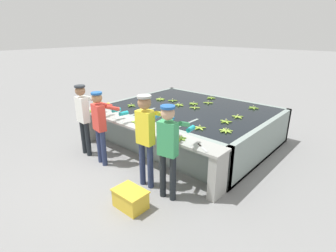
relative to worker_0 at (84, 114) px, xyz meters
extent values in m
plane|color=gray|center=(1.28, 0.30, -1.00)|extent=(80.00, 80.00, 0.00)
cube|color=gray|center=(1.28, 2.32, -0.97)|extent=(4.04, 3.14, 0.06)
cube|color=gray|center=(1.28, 0.81, -0.55)|extent=(4.04, 0.12, 0.88)
cube|color=gray|center=(1.28, 3.83, -0.55)|extent=(4.04, 0.12, 0.88)
cube|color=gray|center=(-0.68, 2.32, -0.55)|extent=(0.12, 3.14, 0.88)
cube|color=gray|center=(3.24, 2.32, -0.55)|extent=(0.12, 3.14, 0.88)
cube|color=black|center=(1.28, 2.32, -0.53)|extent=(3.80, 2.90, 0.82)
cube|color=gray|center=(0.61, 1.27, -0.55)|extent=(0.06, 0.80, 0.88)
cube|color=gray|center=(1.95, 1.27, -0.55)|extent=(0.06, 0.80, 0.88)
cube|color=#9E9E99|center=(1.28, 0.52, -0.14)|extent=(4.04, 0.45, 0.05)
cube|color=#9E9E99|center=(-0.64, 0.52, -0.58)|extent=(0.16, 0.41, 0.83)
cube|color=#9E9E99|center=(3.20, 0.52, -0.58)|extent=(0.16, 0.41, 0.83)
cylinder|color=#1E2328|center=(-0.10, -0.03, -0.59)|extent=(0.11, 0.11, 0.81)
cylinder|color=#1E2328|center=(0.10, -0.04, -0.59)|extent=(0.11, 0.11, 0.81)
cube|color=white|center=(0.00, -0.03, 0.10)|extent=(0.33, 0.18, 0.57)
sphere|color=#896042|center=(0.00, -0.03, 0.53)|extent=(0.22, 0.22, 0.22)
cylinder|color=#282D33|center=(0.00, -0.03, 0.63)|extent=(0.23, 0.23, 0.04)
cylinder|color=white|center=(-0.15, 0.22, 0.30)|extent=(0.09, 0.31, 0.18)
cylinder|color=gold|center=(-0.14, 0.47, 0.14)|extent=(0.09, 0.20, 0.08)
cylinder|color=white|center=(0.17, 0.21, 0.30)|extent=(0.09, 0.31, 0.18)
cylinder|color=gold|center=(0.18, 0.46, 0.14)|extent=(0.09, 0.20, 0.08)
cylinder|color=navy|center=(0.57, -0.05, -0.60)|extent=(0.11, 0.11, 0.79)
cylinder|color=navy|center=(0.77, -0.08, -0.60)|extent=(0.11, 0.11, 0.79)
cube|color=#DB3D33|center=(0.67, -0.07, 0.07)|extent=(0.34, 0.22, 0.56)
sphere|color=#9E704C|center=(0.67, -0.07, 0.48)|extent=(0.21, 0.21, 0.21)
cylinder|color=#1E5199|center=(0.67, -0.07, 0.58)|extent=(0.22, 0.22, 0.04)
cylinder|color=#DB3D33|center=(0.55, 0.20, 0.26)|extent=(0.13, 0.32, 0.18)
cylinder|color=#1EA3AD|center=(0.59, 0.45, 0.10)|extent=(0.11, 0.21, 0.08)
cylinder|color=#DB3D33|center=(0.86, 0.15, 0.26)|extent=(0.13, 0.32, 0.18)
cylinder|color=#1EA3AD|center=(0.91, 0.40, 0.10)|extent=(0.11, 0.21, 0.08)
cylinder|color=navy|center=(1.92, -0.05, -0.57)|extent=(0.11, 0.11, 0.86)
cylinder|color=navy|center=(2.12, -0.03, -0.57)|extent=(0.11, 0.11, 0.86)
cube|color=yellow|center=(2.02, -0.04, 0.17)|extent=(0.33, 0.19, 0.61)
sphere|color=#9E704C|center=(2.02, -0.04, 0.62)|extent=(0.23, 0.23, 0.23)
cylinder|color=#9E9E99|center=(2.02, -0.04, 0.73)|extent=(0.24, 0.24, 0.04)
cylinder|color=yellow|center=(1.85, 0.20, 0.39)|extent=(0.10, 0.31, 0.18)
cylinder|color=teal|center=(1.83, 0.45, 0.22)|extent=(0.10, 0.21, 0.08)
cylinder|color=yellow|center=(2.17, 0.22, 0.39)|extent=(0.10, 0.31, 0.18)
cylinder|color=teal|center=(2.15, 0.47, 0.22)|extent=(0.10, 0.21, 0.08)
cylinder|color=#1E2328|center=(2.48, -0.08, -0.58)|extent=(0.11, 0.11, 0.82)
cylinder|color=#1E2328|center=(2.67, -0.05, -0.58)|extent=(0.11, 0.11, 0.82)
cube|color=#38995B|center=(2.57, -0.07, 0.12)|extent=(0.34, 0.22, 0.58)
sphere|color=tan|center=(2.57, -0.07, 0.55)|extent=(0.22, 0.22, 0.22)
cylinder|color=#1E5199|center=(2.57, -0.07, 0.65)|extent=(0.23, 0.23, 0.04)
cylinder|color=#38995B|center=(2.37, 0.15, 0.33)|extent=(0.13, 0.32, 0.18)
cylinder|color=#1EA3AD|center=(2.33, 0.40, 0.16)|extent=(0.12, 0.21, 0.08)
cylinder|color=#38995B|center=(2.69, 0.21, 0.33)|extent=(0.13, 0.32, 0.18)
cylinder|color=#1EA3AD|center=(2.65, 0.45, 0.16)|extent=(0.12, 0.21, 0.08)
ellipsoid|color=#75A333|center=(2.54, 3.34, -0.10)|extent=(0.04, 0.17, 0.04)
ellipsoid|color=#75A333|center=(2.49, 3.31, -0.10)|extent=(0.17, 0.09, 0.04)
ellipsoid|color=#75A333|center=(2.51, 3.24, -0.10)|extent=(0.13, 0.16, 0.04)
ellipsoid|color=#75A333|center=(2.57, 3.25, -0.10)|extent=(0.13, 0.16, 0.04)
ellipsoid|color=#75A333|center=(2.59, 3.31, -0.10)|extent=(0.17, 0.09, 0.04)
cylinder|color=tan|center=(2.54, 3.29, -0.06)|extent=(0.03, 0.03, 0.04)
ellipsoid|color=#93BC3D|center=(1.45, 2.35, -0.10)|extent=(0.16, 0.12, 0.04)
ellipsoid|color=#93BC3D|center=(1.37, 2.37, -0.10)|extent=(0.12, 0.16, 0.04)
ellipsoid|color=#93BC3D|center=(1.35, 2.29, -0.10)|extent=(0.16, 0.12, 0.04)
ellipsoid|color=#93BC3D|center=(1.43, 2.27, -0.10)|extent=(0.12, 0.16, 0.04)
cylinder|color=tan|center=(1.40, 2.32, -0.06)|extent=(0.03, 0.03, 0.04)
ellipsoid|color=#7FAD33|center=(1.09, 2.61, -0.10)|extent=(0.17, 0.04, 0.04)
ellipsoid|color=#7FAD33|center=(1.12, 2.56, -0.10)|extent=(0.12, 0.16, 0.04)
ellipsoid|color=#7FAD33|center=(1.18, 2.56, -0.10)|extent=(0.12, 0.17, 0.04)
ellipsoid|color=#7FAD33|center=(1.20, 2.61, -0.10)|extent=(0.17, 0.04, 0.04)
ellipsoid|color=#7FAD33|center=(1.18, 2.66, -0.10)|extent=(0.12, 0.16, 0.04)
ellipsoid|color=#7FAD33|center=(1.12, 2.66, -0.10)|extent=(0.12, 0.17, 0.04)
cylinder|color=tan|center=(1.15, 2.61, -0.06)|extent=(0.03, 0.03, 0.04)
ellipsoid|color=#9EC642|center=(2.53, 2.35, -0.10)|extent=(0.17, 0.08, 0.04)
ellipsoid|color=#9EC642|center=(2.58, 2.30, -0.10)|extent=(0.05, 0.17, 0.04)
ellipsoid|color=#9EC642|center=(2.63, 2.34, -0.10)|extent=(0.17, 0.10, 0.04)
ellipsoid|color=#9EC642|center=(2.62, 2.40, -0.10)|extent=(0.14, 0.15, 0.04)
ellipsoid|color=#9EC642|center=(2.55, 2.41, -0.10)|extent=(0.12, 0.16, 0.04)
cylinder|color=tan|center=(2.58, 2.36, -0.06)|extent=(0.03, 0.03, 0.04)
ellipsoid|color=#8CB738|center=(2.53, 1.83, -0.10)|extent=(0.09, 0.17, 0.04)
ellipsoid|color=#8CB738|center=(2.59, 1.84, -0.10)|extent=(0.16, 0.13, 0.04)
ellipsoid|color=#8CB738|center=(2.59, 1.91, -0.10)|extent=(0.16, 0.13, 0.04)
ellipsoid|color=#8CB738|center=(2.53, 1.93, -0.10)|extent=(0.08, 0.17, 0.04)
ellipsoid|color=#8CB738|center=(2.49, 1.88, -0.10)|extent=(0.17, 0.04, 0.04)
cylinder|color=tan|center=(2.55, 1.88, -0.06)|extent=(0.03, 0.03, 0.04)
ellipsoid|color=#7FAD33|center=(1.21, 3.49, -0.10)|extent=(0.17, 0.10, 0.04)
ellipsoid|color=#7FAD33|center=(1.15, 3.52, -0.10)|extent=(0.05, 0.17, 0.04)
ellipsoid|color=#7FAD33|center=(1.10, 3.48, -0.10)|extent=(0.17, 0.07, 0.04)
ellipsoid|color=#7FAD33|center=(1.13, 3.42, -0.10)|extent=(0.12, 0.16, 0.04)
ellipsoid|color=#7FAD33|center=(1.19, 3.43, -0.10)|extent=(0.14, 0.15, 0.04)
cylinder|color=tan|center=(1.16, 3.47, -0.06)|extent=(0.03, 0.03, 0.04)
ellipsoid|color=#7FAD33|center=(0.54, 2.45, -0.10)|extent=(0.14, 0.15, 0.04)
ellipsoid|color=#7FAD33|center=(0.55, 2.53, -0.10)|extent=(0.15, 0.14, 0.04)
ellipsoid|color=#7FAD33|center=(0.47, 2.54, -0.10)|extent=(0.14, 0.15, 0.04)
ellipsoid|color=#7FAD33|center=(0.46, 2.46, -0.10)|extent=(0.15, 0.14, 0.04)
cylinder|color=tan|center=(0.50, 2.50, -0.06)|extent=(0.03, 0.03, 0.04)
ellipsoid|color=#9EC642|center=(2.31, 1.23, -0.10)|extent=(0.11, 0.17, 0.04)
ellipsoid|color=#9EC642|center=(2.28, 1.17, -0.10)|extent=(0.17, 0.06, 0.04)
ellipsoid|color=#9EC642|center=(2.33, 1.13, -0.10)|extent=(0.06, 0.17, 0.04)
ellipsoid|color=#9EC642|center=(2.39, 1.16, -0.10)|extent=(0.17, 0.11, 0.04)
ellipsoid|color=#9EC642|center=(2.38, 1.22, -0.10)|extent=(0.15, 0.15, 0.04)
cylinder|color=tan|center=(2.34, 1.18, -0.06)|extent=(0.03, 0.03, 0.04)
ellipsoid|color=#93BC3D|center=(1.17, 1.40, -0.10)|extent=(0.17, 0.11, 0.04)
ellipsoid|color=#93BC3D|center=(1.17, 1.35, -0.10)|extent=(0.17, 0.10, 0.04)
ellipsoid|color=#93BC3D|center=(1.20, 1.32, -0.10)|extent=(0.08, 0.17, 0.04)
ellipsoid|color=#93BC3D|center=(1.25, 1.33, -0.10)|extent=(0.13, 0.16, 0.04)
ellipsoid|color=#93BC3D|center=(1.27, 1.37, -0.10)|extent=(0.17, 0.04, 0.04)
ellipsoid|color=#93BC3D|center=(1.25, 1.42, -0.10)|extent=(0.14, 0.15, 0.04)
ellipsoid|color=#93BC3D|center=(1.20, 1.43, -0.10)|extent=(0.07, 0.17, 0.04)
cylinder|color=tan|center=(1.22, 1.38, -0.06)|extent=(0.03, 0.03, 0.04)
ellipsoid|color=#93BC3D|center=(2.87, 1.42, -0.10)|extent=(0.15, 0.14, 0.04)
ellipsoid|color=#93BC3D|center=(2.83, 1.44, -0.10)|extent=(0.04, 0.17, 0.04)
ellipsoid|color=#93BC3D|center=(2.78, 1.42, -0.10)|extent=(0.16, 0.13, 0.04)
ellipsoid|color=#93BC3D|center=(2.78, 1.37, -0.10)|extent=(0.17, 0.08, 0.04)
ellipsoid|color=#93BC3D|center=(2.81, 1.34, -0.10)|extent=(0.10, 0.17, 0.04)
ellipsoid|color=#93BC3D|center=(2.86, 1.34, -0.10)|extent=(0.11, 0.17, 0.04)
ellipsoid|color=#93BC3D|center=(2.88, 1.38, -0.10)|extent=(0.17, 0.07, 0.04)
cylinder|color=tan|center=(2.83, 1.39, -0.06)|extent=(0.03, 0.03, 0.04)
ellipsoid|color=#93BC3D|center=(0.89, 2.22, -0.10)|extent=(0.15, 0.14, 0.04)
ellipsoid|color=#93BC3D|center=(0.96, 2.21, -0.10)|extent=(0.11, 0.17, 0.04)
ellipsoid|color=#93BC3D|center=(0.99, 2.26, -0.10)|extent=(0.17, 0.06, 0.04)
ellipsoid|color=#93BC3D|center=(0.94, 2.31, -0.10)|extent=(0.06, 0.17, 0.04)
ellipsoid|color=#93BC3D|center=(0.88, 2.28, -0.10)|extent=(0.17, 0.11, 0.04)
cylinder|color=tan|center=(0.93, 2.26, -0.06)|extent=(0.03, 0.03, 0.04)
ellipsoid|color=#8CB738|center=(1.44, 2.99, -0.10)|extent=(0.16, 0.12, 0.04)
ellipsoid|color=#8CB738|center=(1.36, 3.00, -0.10)|extent=(0.12, 0.16, 0.04)
ellipsoid|color=#8CB738|center=(1.35, 2.93, -0.10)|extent=(0.16, 0.12, 0.04)
ellipsoid|color=#8CB738|center=(1.42, 2.91, -0.10)|extent=(0.12, 0.16, 0.04)
cylinder|color=tan|center=(1.39, 2.96, -0.06)|extent=(0.03, 0.03, 0.04)
ellipsoid|color=#75A333|center=(-0.04, 1.37, -0.10)|extent=(0.17, 0.06, 0.04)
ellipsoid|color=#75A333|center=(0.03, 1.33, -0.10)|extent=(0.06, 0.17, 0.04)
ellipsoid|color=#75A333|center=(0.07, 1.39, -0.10)|extent=(0.17, 0.06, 0.04)
ellipsoid|color=#75A333|center=(0.01, 1.44, -0.10)|extent=(0.06, 0.17, 0.04)
cylinder|color=tan|center=(0.02, 1.38, -0.06)|extent=(0.03, 0.03, 0.04)
ellipsoid|color=#93BC3D|center=(0.13, 2.32, -0.10)|extent=(0.08, 0.17, 0.04)
ellipsoid|color=#93BC3D|center=(0.17, 2.33, -0.10)|extent=(0.13, 0.16, 0.04)
ellipsoid|color=#93BC3D|center=(0.20, 2.37, -0.10)|extent=(0.17, 0.04, 0.04)
ellipsoid|color=#93BC3D|center=(0.18, 2.42, -0.10)|extent=(0.14, 0.15, 0.04)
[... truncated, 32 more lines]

